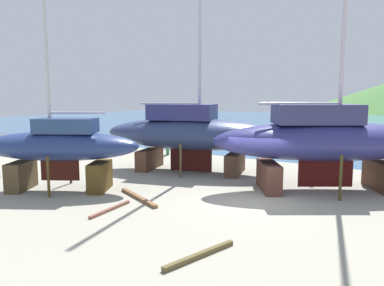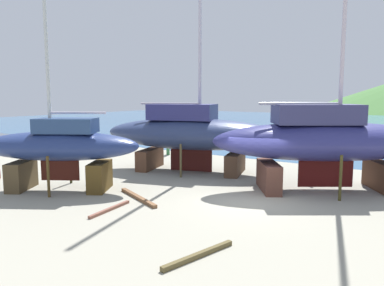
{
  "view_description": "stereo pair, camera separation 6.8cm",
  "coord_description": "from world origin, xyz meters",
  "px_view_note": "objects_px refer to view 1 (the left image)",
  "views": [
    {
      "loc": [
        6.28,
        -13.56,
        4.28
      ],
      "look_at": [
        -3.71,
        1.56,
        1.97
      ],
      "focal_mm": 35.13,
      "sensor_mm": 36.0,
      "label": 1
    },
    {
      "loc": [
        6.34,
        -13.52,
        4.28
      ],
      "look_at": [
        -3.71,
        1.56,
        1.97
      ],
      "focal_mm": 35.13,
      "sensor_mm": 36.0,
      "label": 2
    }
  ],
  "objects_px": {
    "sailboat_mid_port": "(60,147)",
    "worker": "(167,143)",
    "sailboat_far_slipway": "(326,140)",
    "sailboat_small_center": "(190,133)"
  },
  "relations": [
    {
      "from": "sailboat_mid_port",
      "to": "worker",
      "type": "bearing_deg",
      "value": -110.11
    },
    {
      "from": "worker",
      "to": "sailboat_small_center",
      "type": "bearing_deg",
      "value": 95.17
    },
    {
      "from": "sailboat_small_center",
      "to": "sailboat_far_slipway",
      "type": "height_order",
      "value": "sailboat_far_slipway"
    },
    {
      "from": "sailboat_small_center",
      "to": "sailboat_far_slipway",
      "type": "relative_size",
      "value": 0.87
    },
    {
      "from": "sailboat_mid_port",
      "to": "sailboat_far_slipway",
      "type": "bearing_deg",
      "value": -177.74
    },
    {
      "from": "sailboat_far_slipway",
      "to": "sailboat_small_center",
      "type": "bearing_deg",
      "value": 144.69
    },
    {
      "from": "sailboat_far_slipway",
      "to": "sailboat_mid_port",
      "type": "distance_m",
      "value": 11.96
    },
    {
      "from": "sailboat_mid_port",
      "to": "worker",
      "type": "relative_size",
      "value": 6.82
    },
    {
      "from": "sailboat_mid_port",
      "to": "worker",
      "type": "distance_m",
      "value": 11.0
    },
    {
      "from": "sailboat_far_slipway",
      "to": "worker",
      "type": "distance_m",
      "value": 12.85
    }
  ]
}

